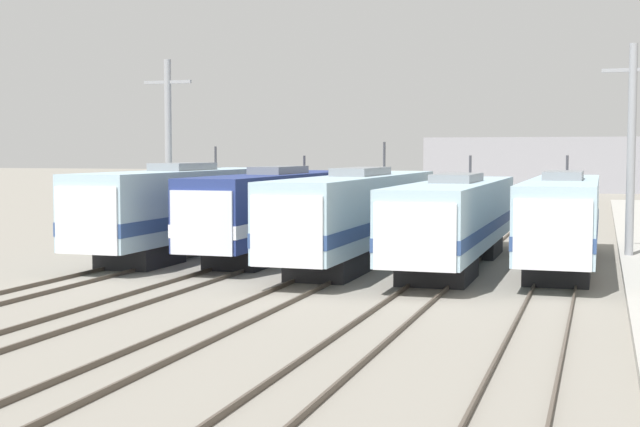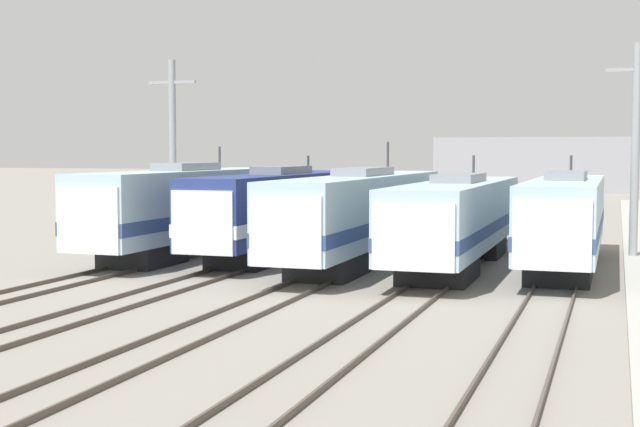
% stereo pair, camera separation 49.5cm
% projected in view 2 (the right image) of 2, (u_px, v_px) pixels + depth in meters
% --- Properties ---
extents(ground_plane, '(400.00, 400.00, 0.00)m').
position_uv_depth(ground_plane, '(300.00, 289.00, 31.73)').
color(ground_plane, gray).
extents(rail_pair_far_left, '(1.50, 120.00, 0.15)m').
position_uv_depth(rail_pair_far_left, '(90.00, 276.00, 34.46)').
color(rail_pair_far_left, '#4C4238').
rests_on(rail_pair_far_left, ground_plane).
extents(rail_pair_center_left, '(1.51, 120.00, 0.15)m').
position_uv_depth(rail_pair_center_left, '(191.00, 281.00, 33.09)').
color(rail_pair_center_left, '#4C4238').
rests_on(rail_pair_center_left, ground_plane).
extents(rail_pair_center, '(1.51, 120.00, 0.15)m').
position_uv_depth(rail_pair_center, '(300.00, 287.00, 31.73)').
color(rail_pair_center, '#4C4238').
rests_on(rail_pair_center, ground_plane).
extents(rail_pair_center_right, '(1.51, 120.00, 0.15)m').
position_uv_depth(rail_pair_center_right, '(419.00, 293.00, 30.36)').
color(rail_pair_center_right, '#4C4238').
rests_on(rail_pair_center_right, ground_plane).
extents(rail_pair_far_right, '(1.50, 120.00, 0.15)m').
position_uv_depth(rail_pair_far_right, '(550.00, 300.00, 29.00)').
color(rail_pair_far_right, '#4C4238').
rests_on(rail_pair_far_right, ground_plane).
extents(locomotive_far_left, '(2.97, 16.76, 5.16)m').
position_uv_depth(locomotive_far_left, '(182.00, 209.00, 41.55)').
color(locomotive_far_left, '#232326').
rests_on(locomotive_far_left, ground_plane).
extents(locomotive_center_left, '(2.83, 17.12, 4.70)m').
position_uv_depth(locomotive_center_left, '(278.00, 210.00, 41.44)').
color(locomotive_center_left, black).
rests_on(locomotive_center_left, ground_plane).
extents(locomotive_center, '(2.87, 19.74, 5.37)m').
position_uv_depth(locomotive_center, '(360.00, 214.00, 38.96)').
color(locomotive_center, '#232326').
rests_on(locomotive_center, ground_plane).
extents(locomotive_center_right, '(3.06, 17.85, 4.72)m').
position_uv_depth(locomotive_center_right, '(457.00, 220.00, 37.13)').
color(locomotive_center_right, '#232326').
rests_on(locomotive_center_right, ground_plane).
extents(locomotive_far_right, '(2.82, 16.62, 4.73)m').
position_uv_depth(locomotive_far_right, '(565.00, 219.00, 36.70)').
color(locomotive_far_right, '#232326').
rests_on(locomotive_far_right, ground_plane).
extents(catenary_tower_left, '(2.64, 0.36, 9.63)m').
position_uv_depth(catenary_tower_left, '(173.00, 150.00, 46.17)').
color(catenary_tower_left, gray).
rests_on(catenary_tower_left, ground_plane).
extents(catenary_tower_right, '(2.64, 0.36, 9.63)m').
position_uv_depth(catenary_tower_right, '(635.00, 149.00, 39.01)').
color(catenary_tower_right, gray).
rests_on(catenary_tower_right, ground_plane).
extents(depot_building, '(39.63, 13.58, 6.67)m').
position_uv_depth(depot_building, '(601.00, 164.00, 110.56)').
color(depot_building, gray).
rests_on(depot_building, ground_plane).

